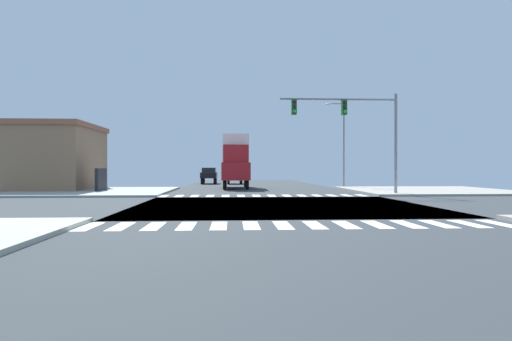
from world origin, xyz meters
The scene contains 11 objects.
ground centered at (0.00, 0.00, -0.03)m, with size 90.00×90.00×0.05m.
sidewalk_corner_ne centered at (13.00, 12.00, 0.07)m, with size 12.00×12.00×0.14m.
sidewalk_corner_nw centered at (-13.00, 12.00, 0.07)m, with size 12.00×12.00×0.14m.
crosswalk_near centered at (-0.25, -7.30, 0.00)m, with size 13.50×2.00×0.01m.
crosswalk_far centered at (-0.25, 7.30, 0.00)m, with size 13.50×2.00×0.01m.
traffic_signal_mast centered at (5.64, 7.56, 5.08)m, with size 7.95×0.55×6.82m.
street_lamp centered at (7.73, 18.26, 4.72)m, with size 1.78×0.32×7.87m.
bank_building centered at (-19.03, 14.87, 2.69)m, with size 12.61×8.19×5.37m.
box_truck_nearside_1 centered at (-2.00, 18.10, 2.56)m, with size 2.40×7.20×4.85m.
sedan_crossing_2 centered at (-2.00, 29.02, 1.12)m, with size 1.80×4.30×1.88m.
sedan_queued_3 centered at (-5.00, 29.52, 1.12)m, with size 1.80×4.30×1.88m.
Camera 1 is at (-2.35, -20.62, 1.78)m, focal length 30.01 mm.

